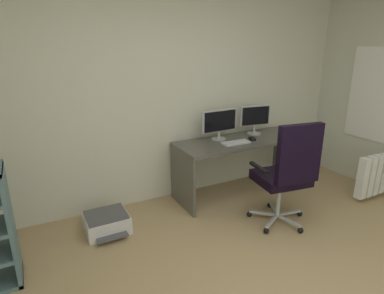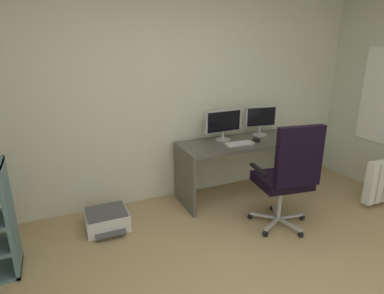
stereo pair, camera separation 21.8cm
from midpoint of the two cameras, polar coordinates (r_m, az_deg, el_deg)
wall_back at (r=3.80m, az=-7.76°, el=9.78°), size 5.27×0.10×2.65m
desk at (r=4.05m, az=7.27°, el=-1.05°), size 1.69×0.62×0.72m
monitor_main at (r=3.92m, az=3.31°, el=4.42°), size 0.49×0.18×0.37m
monitor_secondary at (r=4.22m, az=9.70°, el=5.23°), size 0.42×0.18×0.37m
keyboard at (r=3.83m, az=6.23°, el=0.78°), size 0.34×0.14×0.02m
computer_mouse at (r=3.98m, az=9.15°, el=1.45°), size 0.08×0.11×0.03m
office_chair at (r=3.34m, az=14.92°, el=-4.14°), size 0.64×0.62×1.15m
printer at (r=3.52m, az=-16.73°, el=-12.81°), size 0.43×0.45×0.20m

